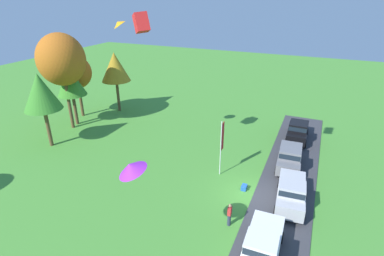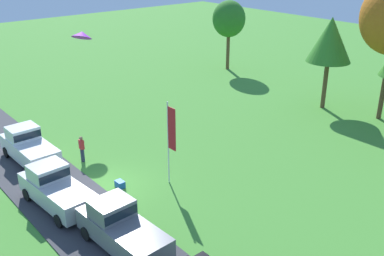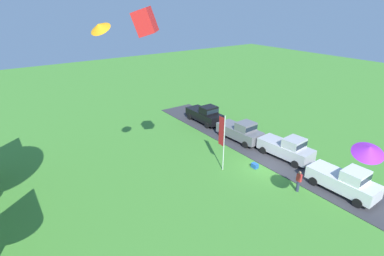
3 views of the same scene
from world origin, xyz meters
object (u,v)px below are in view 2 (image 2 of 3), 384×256
(tree_far_left, at_px, (229,19))
(kite_delta_topmost, at_px, (82,35))
(flag_banner, at_px, (171,134))
(cooler_box, at_px, (120,184))
(car_pickup_by_flagpole, at_px, (55,187))
(car_pickup_far_end, at_px, (120,227))
(person_beside_suv, at_px, (82,149))
(car_pickup_near_entrance, at_px, (28,146))
(tree_center_back, at_px, (330,40))

(tree_far_left, relative_size, kite_delta_topmost, 5.00)
(flag_banner, xyz_separation_m, cooler_box, (-1.55, -2.49, -2.93))
(car_pickup_by_flagpole, xyz_separation_m, car_pickup_far_end, (5.19, 0.74, 0.00))
(person_beside_suv, distance_m, kite_delta_topmost, 8.77)
(car_pickup_near_entrance, relative_size, cooler_box, 9.00)
(flag_banner, bearing_deg, car_pickup_near_entrance, -147.29)
(car_pickup_near_entrance, height_order, tree_far_left, tree_far_left)
(car_pickup_by_flagpole, bearing_deg, tree_far_left, 118.07)
(car_pickup_near_entrance, distance_m, tree_far_left, 26.65)
(car_pickup_near_entrance, height_order, flag_banner, flag_banner)
(car_pickup_near_entrance, bearing_deg, person_beside_suv, 50.24)
(car_pickup_far_end, distance_m, kite_delta_topmost, 16.73)
(tree_far_left, bearing_deg, kite_delta_topmost, -76.53)
(cooler_box, bearing_deg, car_pickup_far_end, -30.83)
(flag_banner, distance_m, cooler_box, 4.14)
(car_pickup_by_flagpole, height_order, cooler_box, car_pickup_by_flagpole)
(person_beside_suv, height_order, flag_banner, flag_banner)
(car_pickup_by_flagpole, distance_m, flag_banner, 6.68)
(car_pickup_near_entrance, xyz_separation_m, tree_center_back, (5.99, 22.63, 4.57))
(car_pickup_by_flagpole, relative_size, kite_delta_topmost, 3.52)
(car_pickup_by_flagpole, xyz_separation_m, person_beside_suv, (-3.80, 3.47, -0.23))
(tree_center_back, bearing_deg, cooler_box, -88.73)
(cooler_box, bearing_deg, car_pickup_by_flagpole, -98.03)
(flag_banner, bearing_deg, tree_center_back, 96.51)
(cooler_box, bearing_deg, flag_banner, 58.03)
(tree_far_left, bearing_deg, tree_center_back, -10.02)
(car_pickup_far_end, distance_m, cooler_box, 5.54)
(car_pickup_by_flagpole, height_order, flag_banner, flag_banner)
(tree_far_left, relative_size, flag_banner, 1.48)
(car_pickup_near_entrance, bearing_deg, car_pickup_far_end, -0.83)
(car_pickup_by_flagpole, relative_size, flag_banner, 1.04)
(car_pickup_by_flagpole, xyz_separation_m, tree_center_back, (0.06, 23.53, 4.57))
(car_pickup_near_entrance, height_order, car_pickup_by_flagpole, same)
(flag_banner, bearing_deg, person_beside_suv, -156.34)
(car_pickup_near_entrance, height_order, tree_center_back, tree_center_back)
(car_pickup_by_flagpole, distance_m, car_pickup_far_end, 5.24)
(person_beside_suv, bearing_deg, car_pickup_near_entrance, -129.76)
(car_pickup_by_flagpole, bearing_deg, tree_center_back, 89.86)
(person_beside_suv, bearing_deg, tree_far_left, 114.06)
(cooler_box, bearing_deg, person_beside_suv, -178.98)
(car_pickup_near_entrance, xyz_separation_m, flag_banner, (7.99, 5.13, 2.02))
(car_pickup_near_entrance, distance_m, kite_delta_topmost, 8.92)
(tree_center_back, distance_m, cooler_box, 20.73)
(car_pickup_by_flagpole, relative_size, tree_far_left, 0.70)
(car_pickup_far_end, distance_m, tree_far_left, 31.91)
(car_pickup_by_flagpole, bearing_deg, car_pickup_near_entrance, 171.34)
(person_beside_suv, xyz_separation_m, flag_banner, (5.85, 2.57, 2.25))
(flag_banner, bearing_deg, tree_far_left, 128.57)
(car_pickup_by_flagpole, xyz_separation_m, flag_banner, (2.05, 6.03, 2.02))
(tree_center_back, bearing_deg, person_beside_suv, -100.89)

